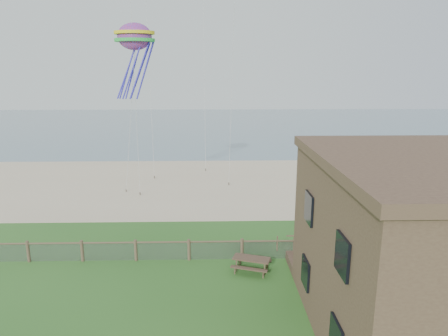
# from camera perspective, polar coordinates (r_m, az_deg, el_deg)

# --- Properties ---
(ground) EXTENTS (160.00, 160.00, 0.00)m
(ground) POSITION_cam_1_polar(r_m,az_deg,el_deg) (18.21, -6.18, -21.37)
(ground) COLOR #295B1F
(ground) RESTS_ON ground
(sand_beach) EXTENTS (72.00, 20.00, 0.02)m
(sand_beach) POSITION_cam_1_polar(r_m,az_deg,el_deg) (38.35, -3.57, -2.22)
(sand_beach) COLOR #C8B290
(sand_beach) RESTS_ON ground
(ocean) EXTENTS (160.00, 68.00, 0.02)m
(ocean) POSITION_cam_1_polar(r_m,az_deg,el_deg) (81.56, -2.48, 6.20)
(ocean) COLOR slate
(ocean) RESTS_ON ground
(chainlink_fence) EXTENTS (36.20, 0.20, 1.25)m
(chainlink_fence) POSITION_cam_1_polar(r_m,az_deg,el_deg) (23.13, -5.01, -11.71)
(chainlink_fence) COLOR #4D422B
(chainlink_fence) RESTS_ON ground
(motel_deck) EXTENTS (15.00, 2.00, 0.50)m
(motel_deck) POSITION_cam_1_polar(r_m,az_deg,el_deg) (25.13, 26.67, -11.81)
(motel_deck) COLOR brown
(motel_deck) RESTS_ON ground
(picnic_table) EXTENTS (2.32, 2.02, 0.83)m
(picnic_table) POSITION_cam_1_polar(r_m,az_deg,el_deg) (22.00, 3.94, -13.49)
(picnic_table) COLOR brown
(picnic_table) RESTS_ON ground
(octopus_kite) EXTENTS (3.55, 2.99, 6.24)m
(octopus_kite) POSITION_cam_1_polar(r_m,az_deg,el_deg) (31.90, -12.51, 14.99)
(octopus_kite) COLOR red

